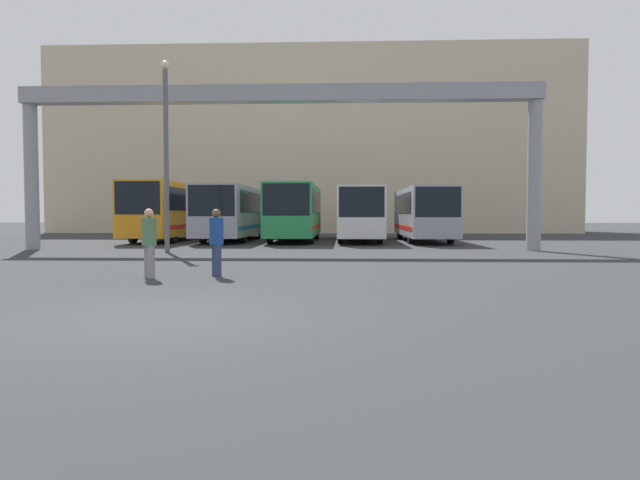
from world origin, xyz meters
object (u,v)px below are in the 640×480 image
Objects in this scene: bus_slot_3 at (359,211)px; pedestrian_near_left at (217,241)px; bus_slot_0 at (169,208)px; bus_slot_2 at (295,210)px; bus_slot_1 at (235,210)px; lamp_post at (166,148)px; bus_slot_4 at (423,211)px; pedestrian_mid_right at (149,242)px.

bus_slot_3 reaches higher than pedestrian_near_left.
bus_slot_0 is 7.49m from bus_slot_2.
bus_slot_1 is 11.60m from lamp_post.
bus_slot_1 is 1.17× the size of bus_slot_4.
pedestrian_mid_right is 10.29m from lamp_post.
pedestrian_mid_right is (-1.55, -0.50, 0.00)m from pedestrian_near_left.
bus_slot_3 is 13.80m from lamp_post.
bus_slot_3 is (3.75, 0.53, -0.09)m from bus_slot_2.
bus_slot_3 is 3.77m from bus_slot_4.
pedestrian_mid_right is (5.62, -19.65, -1.02)m from bus_slot_0.
bus_slot_3 is 1.08× the size of bus_slot_4.
lamp_post is (-4.39, -10.32, 2.41)m from bus_slot_2.
bus_slot_3 reaches higher than pedestrian_mid_right.
pedestrian_mid_right is (1.87, -20.71, -0.91)m from bus_slot_1.
bus_slot_0 is 0.99× the size of bus_slot_2.
bus_slot_0 is at bearing -179.51° from bus_slot_2.
bus_slot_0 is at bearing -29.01° from pedestrian_mid_right.
bus_slot_4 is (11.24, -0.91, -0.06)m from bus_slot_1.
bus_slot_2 is 0.98× the size of bus_slot_4.
bus_slot_3 is (11.24, 0.60, -0.17)m from bus_slot_0.
pedestrian_near_left is (7.17, -19.16, -1.02)m from bus_slot_0.
pedestrian_near_left is at bearing -69.49° from bus_slot_0.
bus_slot_1 reaches higher than bus_slot_4.
bus_slot_0 is 20.48m from pedestrian_near_left.
pedestrian_mid_right is at bearing 75.09° from pedestrian_near_left.
bus_slot_2 reaches higher than pedestrian_mid_right.
bus_slot_2 is 19.25m from pedestrian_near_left.
bus_slot_3 is at bearing -3.51° from bus_slot_1.
bus_slot_2 is (3.75, -0.99, 0.04)m from bus_slot_1.
bus_slot_4 is (14.99, 0.15, -0.17)m from bus_slot_0.
lamp_post reaches higher than bus_slot_4.
bus_slot_3 is at bearing 53.14° from lamp_post.
bus_slot_2 is 6.15× the size of pedestrian_near_left.
bus_slot_3 is 6.77× the size of pedestrian_mid_right.
bus_slot_0 is 0.97× the size of bus_slot_4.
bus_slot_0 is 1.33× the size of lamp_post.
bus_slot_1 is at bearing 176.49° from bus_slot_3.
pedestrian_near_left is (-0.33, -19.22, -0.94)m from bus_slot_2.
bus_slot_1 is at bearing 86.73° from lamp_post.
lamp_post is (-8.14, -10.86, 2.51)m from bus_slot_3.
bus_slot_2 is 19.83m from pedestrian_mid_right.
bus_slot_3 is at bearing -60.48° from pedestrian_mid_right.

